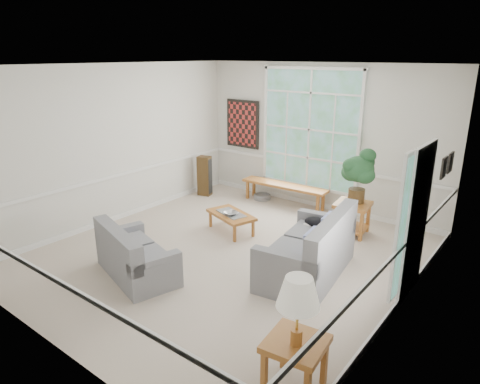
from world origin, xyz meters
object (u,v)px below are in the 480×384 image
loveseat_front (137,251)px  coffee_table (231,223)px  loveseat_right (307,244)px  side_table (295,365)px  end_table (352,218)px

loveseat_front → coffee_table: size_ratio=1.52×
loveseat_right → loveseat_front: 2.52m
loveseat_right → side_table: 2.38m
loveseat_front → loveseat_right: bearing=54.7°
loveseat_right → end_table: bearing=84.8°
coffee_table → side_table: 3.99m
loveseat_right → coffee_table: 2.00m
loveseat_front → end_table: 3.88m
end_table → coffee_table: bearing=-145.0°
end_table → side_table: end_table is taller
coffee_table → end_table: (1.80, 1.26, 0.12)m
coffee_table → end_table: end_table is taller
coffee_table → side_table: bearing=-24.1°
loveseat_front → end_table: (1.89, 3.38, -0.09)m
loveseat_front → end_table: bearing=77.4°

